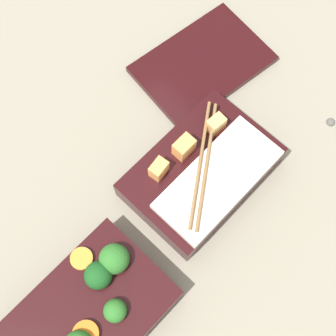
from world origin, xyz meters
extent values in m
plane|color=gray|center=(0.00, 0.00, 0.00)|extent=(3.00, 3.00, 0.00)
cube|color=black|center=(-0.13, -0.02, 0.02)|extent=(0.21, 0.14, 0.04)
sphere|color=#2D7028|center=(-0.06, 0.00, 0.05)|extent=(0.04, 0.04, 0.04)
sphere|color=#19511E|center=(-0.09, 0.00, 0.05)|extent=(0.04, 0.04, 0.04)
sphere|color=#2D7028|center=(-0.10, -0.05, 0.05)|extent=(0.03, 0.03, 0.03)
cylinder|color=orange|center=(-0.15, -0.04, 0.05)|extent=(0.04, 0.04, 0.01)
cylinder|color=orange|center=(-0.09, 0.03, 0.05)|extent=(0.03, 0.03, 0.01)
cube|color=black|center=(0.12, 0.01, 0.02)|extent=(0.21, 0.14, 0.04)
cube|color=silver|center=(0.12, -0.02, 0.05)|extent=(0.19, 0.08, 0.01)
cube|color=#F4A356|center=(0.07, 0.04, 0.06)|extent=(0.03, 0.02, 0.03)
cube|color=#F4A356|center=(0.12, 0.04, 0.06)|extent=(0.03, 0.02, 0.03)
cube|color=#EAB266|center=(0.18, 0.03, 0.06)|extent=(0.03, 0.02, 0.03)
sphere|color=#4C1E4C|center=(0.18, 0.04, 0.05)|extent=(0.01, 0.01, 0.01)
cylinder|color=olive|center=(0.12, 0.00, 0.06)|extent=(0.16, 0.11, 0.01)
cylinder|color=olive|center=(0.12, 0.01, 0.06)|extent=(0.16, 0.11, 0.01)
cube|color=black|center=(0.27, 0.14, 0.01)|extent=(0.23, 0.17, 0.01)
sphere|color=#595651|center=(0.33, -0.08, 0.00)|extent=(0.01, 0.01, 0.01)
camera|label=1|loc=(-0.09, -0.12, 0.67)|focal=50.00mm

